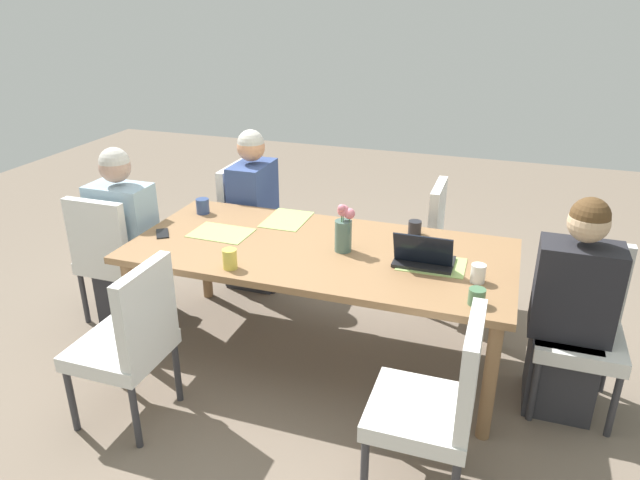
# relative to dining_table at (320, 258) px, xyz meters

# --- Properties ---
(ground_plane) EXTENTS (10.00, 10.00, 0.00)m
(ground_plane) POSITION_rel_dining_table_xyz_m (0.00, 0.00, -0.66)
(ground_plane) COLOR #756656
(dining_table) EXTENTS (2.21, 1.03, 0.72)m
(dining_table) POSITION_rel_dining_table_xyz_m (0.00, 0.00, 0.00)
(dining_table) COLOR olive
(dining_table) RESTS_ON ground_plane
(chair_head_right_left_near) EXTENTS (0.44, 0.44, 0.90)m
(chair_head_right_left_near) POSITION_rel_dining_table_xyz_m (1.44, 0.04, -0.16)
(chair_head_right_left_near) COLOR silver
(chair_head_right_left_near) RESTS_ON ground_plane
(person_head_right_left_near) EXTENTS (0.40, 0.36, 1.19)m
(person_head_right_left_near) POSITION_rel_dining_table_xyz_m (1.38, -0.03, -0.13)
(person_head_right_left_near) COLOR #2D2D33
(person_head_right_left_near) RESTS_ON ground_plane
(chair_far_left_mid) EXTENTS (0.44, 0.44, 0.90)m
(chair_far_left_mid) POSITION_rel_dining_table_xyz_m (-0.85, 0.82, -0.16)
(chair_far_left_mid) COLOR silver
(chair_far_left_mid) RESTS_ON ground_plane
(person_far_left_mid) EXTENTS (0.36, 0.40, 1.19)m
(person_far_left_mid) POSITION_rel_dining_table_xyz_m (-0.78, 0.76, -0.13)
(person_far_left_mid) COLOR #2D2D33
(person_far_left_mid) RESTS_ON ground_plane
(chair_head_left_left_far) EXTENTS (0.44, 0.44, 0.90)m
(chair_head_left_left_far) POSITION_rel_dining_table_xyz_m (-1.44, -0.05, -0.16)
(chair_head_left_left_far) COLOR silver
(chair_head_left_left_far) RESTS_ON ground_plane
(person_head_left_left_far) EXTENTS (0.40, 0.36, 1.19)m
(person_head_left_left_far) POSITION_rel_dining_table_xyz_m (-1.38, 0.03, -0.13)
(person_head_left_left_far) COLOR #2D2D33
(person_head_left_left_far) RESTS_ON ground_plane
(chair_near_right_near) EXTENTS (0.44, 0.44, 0.90)m
(chair_near_right_near) POSITION_rel_dining_table_xyz_m (0.82, -0.86, -0.16)
(chair_near_right_near) COLOR silver
(chair_near_right_near) RESTS_ON ground_plane
(chair_near_right_mid) EXTENTS (0.44, 0.44, 0.90)m
(chair_near_right_mid) POSITION_rel_dining_table_xyz_m (-0.71, -0.87, -0.16)
(chair_near_right_mid) COLOR silver
(chair_near_right_mid) RESTS_ON ground_plane
(chair_far_right_far) EXTENTS (0.44, 0.44, 0.90)m
(chair_far_right_far) POSITION_rel_dining_table_xyz_m (0.67, 0.86, -0.16)
(chair_far_right_far) COLOR silver
(chair_far_right_far) RESTS_ON ground_plane
(flower_vase) EXTENTS (0.11, 0.10, 0.29)m
(flower_vase) POSITION_rel_dining_table_xyz_m (0.14, 0.01, 0.20)
(flower_vase) COLOR #4C6B60
(flower_vase) RESTS_ON dining_table
(placemat_head_right_left_near) EXTENTS (0.36, 0.27, 0.00)m
(placemat_head_right_left_near) POSITION_rel_dining_table_xyz_m (0.65, -0.01, 0.07)
(placemat_head_right_left_near) COLOR #9EBC66
(placemat_head_right_left_near) RESTS_ON dining_table
(placemat_far_left_mid) EXTENTS (0.26, 0.36, 0.00)m
(placemat_far_left_mid) POSITION_rel_dining_table_xyz_m (-0.35, 0.35, 0.07)
(placemat_far_left_mid) COLOR #9EBC66
(placemat_far_left_mid) RESTS_ON dining_table
(placemat_head_left_left_far) EXTENTS (0.37, 0.27, 0.00)m
(placemat_head_left_left_far) POSITION_rel_dining_table_xyz_m (-0.65, 0.01, 0.07)
(placemat_head_left_left_far) COLOR #9EBC66
(placemat_head_left_left_far) RESTS_ON dining_table
(laptop_head_right_left_near) EXTENTS (0.32, 0.22, 0.20)m
(laptop_head_right_left_near) POSITION_rel_dining_table_xyz_m (0.60, -0.04, 0.11)
(laptop_head_right_left_near) COLOR black
(laptop_head_right_left_near) RESTS_ON dining_table
(coffee_mug_near_left) EXTENTS (0.08, 0.08, 0.08)m
(coffee_mug_near_left) POSITION_rel_dining_table_xyz_m (0.91, -0.38, 0.11)
(coffee_mug_near_left) COLOR #47704C
(coffee_mug_near_left) RESTS_ON dining_table
(coffee_mug_near_right) EXTENTS (0.08, 0.08, 0.11)m
(coffee_mug_near_right) POSITION_rel_dining_table_xyz_m (-0.37, -0.41, 0.12)
(coffee_mug_near_right) COLOR #DBC64C
(coffee_mug_near_right) RESTS_ON dining_table
(coffee_mug_centre_left) EXTENTS (0.08, 0.08, 0.10)m
(coffee_mug_centre_left) POSITION_rel_dining_table_xyz_m (0.90, -0.14, 0.11)
(coffee_mug_centre_left) COLOR white
(coffee_mug_centre_left) RESTS_ON dining_table
(coffee_mug_centre_right) EXTENTS (0.08, 0.08, 0.08)m
(coffee_mug_centre_right) POSITION_rel_dining_table_xyz_m (0.48, 0.38, 0.11)
(coffee_mug_centre_right) COLOR #232328
(coffee_mug_centre_right) RESTS_ON dining_table
(coffee_mug_far_left) EXTENTS (0.09, 0.09, 0.10)m
(coffee_mug_far_left) POSITION_rel_dining_table_xyz_m (-0.92, 0.29, 0.12)
(coffee_mug_far_left) COLOR #33477A
(coffee_mug_far_left) RESTS_ON dining_table
(phone_black) EXTENTS (0.14, 0.16, 0.01)m
(phone_black) POSITION_rel_dining_table_xyz_m (-0.98, -0.12, 0.07)
(phone_black) COLOR black
(phone_black) RESTS_ON dining_table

